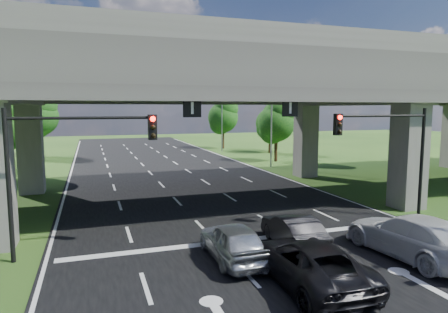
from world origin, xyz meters
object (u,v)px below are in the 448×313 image
signal_right (391,143)px  streetlight_far (268,110)px  signal_left (68,154)px  car_trailing (310,262)px  car_dark (293,231)px  car_white (412,236)px  car_silver (233,241)px  streetlight_beyond (219,110)px

signal_right → streetlight_far: bearing=83.5°
signal_left → car_trailing: (7.75, -5.42, -3.39)m
signal_left → car_trailing: signal_left is taller
car_dark → car_white: (3.94, -2.57, 0.16)m
streetlight_far → car_trailing: (-10.17, -25.48, -5.06)m
car_silver → car_dark: 3.02m
signal_left → car_dark: (8.99, -1.96, -3.45)m
streetlight_far → car_silver: (-11.90, -22.59, -5.06)m
signal_right → car_silver: (-9.62, -2.53, -3.40)m
streetlight_beyond → car_dark: bearing=-103.2°
signal_right → car_dark: (-6.66, -1.96, -3.45)m
signal_left → car_trailing: size_ratio=1.09×
signal_right → car_white: (-2.72, -4.53, -3.30)m
signal_left → car_silver: bearing=-22.8°
car_silver → car_white: car_white is taller
signal_right → streetlight_far: streetlight_far is taller
signal_right → car_trailing: (-7.90, -5.42, -3.39)m
car_dark → car_white: bearing=151.7°
signal_right → streetlight_beyond: streetlight_beyond is taller
streetlight_beyond → car_trailing: 43.01m
car_silver → car_trailing: 3.36m
signal_right → car_trailing: bearing=-145.5°
streetlight_beyond → car_white: streetlight_beyond is taller
signal_right → streetlight_beyond: (2.27, 36.06, 1.66)m
signal_right → signal_left: 15.65m
streetlight_far → streetlight_beyond: size_ratio=1.00×
car_dark → car_trailing: size_ratio=0.78×
streetlight_beyond → car_dark: streetlight_beyond is taller
car_white → car_trailing: car_white is taller
streetlight_beyond → car_white: 41.19m
car_silver → car_dark: size_ratio=1.04×
signal_right → car_silver: signal_right is taller
signal_left → car_trailing: 10.05m
car_silver → car_dark: (2.97, 0.58, -0.05)m
streetlight_beyond → car_silver: size_ratio=2.26×
car_white → car_silver: bearing=-19.9°
signal_right → car_white: bearing=-121.0°
car_dark → streetlight_beyond: bearing=-98.3°
car_silver → signal_left: bearing=-22.7°
signal_left → car_white: (12.93, -4.53, -3.30)m
car_silver → car_dark: bearing=-168.9°
streetlight_far → car_trailing: bearing=-111.8°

